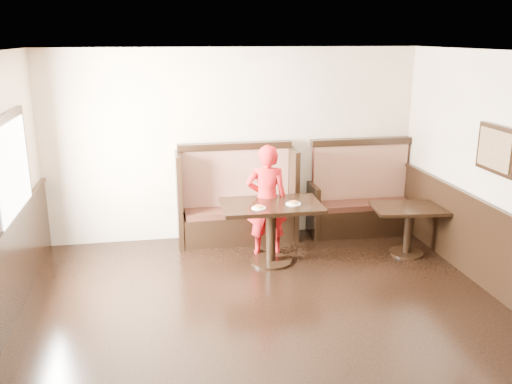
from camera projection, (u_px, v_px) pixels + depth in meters
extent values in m
plane|color=black|center=(289.00, 364.00, 5.06)|extent=(7.00, 7.00, 0.00)
plane|color=beige|center=(234.00, 145.00, 7.98)|extent=(5.50, 0.00, 5.50)
plane|color=white|center=(295.00, 56.00, 4.28)|extent=(7.00, 7.00, 0.00)
cube|color=black|center=(10.00, 168.00, 5.95)|extent=(0.05, 1.50, 1.20)
cube|color=white|center=(13.00, 168.00, 5.96)|extent=(0.01, 1.30, 1.00)
cube|color=black|center=(497.00, 149.00, 6.19)|extent=(0.04, 0.70, 0.55)
cube|color=olive|center=(495.00, 150.00, 6.19)|extent=(0.01, 0.60, 0.45)
cube|color=black|center=(238.00, 227.00, 8.05)|extent=(1.60, 0.50, 0.42)
cube|color=#3A1C12|center=(237.00, 211.00, 7.98)|extent=(1.54, 0.46, 0.09)
cube|color=#4A0E0F|center=(235.00, 179.00, 8.05)|extent=(1.60, 0.12, 0.92)
cube|color=black|center=(235.00, 146.00, 7.91)|extent=(1.68, 0.16, 0.10)
cube|color=black|center=(179.00, 198.00, 7.86)|extent=(0.07, 0.72, 1.36)
cube|color=black|center=(291.00, 192.00, 8.16)|extent=(0.07, 0.72, 1.36)
cube|color=black|center=(362.00, 220.00, 8.38)|extent=(1.50, 0.50, 0.42)
cube|color=#3A1C12|center=(363.00, 204.00, 8.31)|extent=(1.44, 0.46, 0.09)
cube|color=#4A0E0F|center=(359.00, 173.00, 8.39)|extent=(1.50, 0.12, 0.92)
cube|color=black|center=(361.00, 141.00, 8.25)|extent=(1.58, 0.16, 0.10)
cube|color=black|center=(311.00, 209.00, 8.29)|extent=(0.07, 0.72, 0.80)
cube|color=black|center=(408.00, 203.00, 8.56)|extent=(0.07, 0.72, 0.80)
cube|color=black|center=(271.00, 206.00, 7.11)|extent=(1.32, 0.84, 0.05)
cylinder|color=black|center=(271.00, 235.00, 7.23)|extent=(0.13, 0.13, 0.76)
cylinder|color=black|center=(271.00, 261.00, 7.33)|extent=(0.57, 0.57, 0.03)
cube|color=black|center=(410.00, 208.00, 7.44)|extent=(1.07, 0.77, 0.05)
cylinder|color=black|center=(408.00, 232.00, 7.53)|extent=(0.11, 0.11, 0.63)
cylinder|color=black|center=(406.00, 253.00, 7.62)|extent=(0.47, 0.47, 0.03)
imported|color=#B61316|center=(267.00, 200.00, 7.42)|extent=(0.62, 0.46, 1.56)
cylinder|color=white|center=(259.00, 208.00, 6.91)|extent=(0.19, 0.19, 0.01)
cylinder|color=tan|center=(259.00, 207.00, 6.91)|extent=(0.11, 0.11, 0.02)
cylinder|color=#EABA54|center=(259.00, 206.00, 6.90)|extent=(0.10, 0.10, 0.01)
cylinder|color=white|center=(293.00, 204.00, 7.08)|extent=(0.20, 0.20, 0.01)
cylinder|color=tan|center=(293.00, 203.00, 7.08)|extent=(0.12, 0.12, 0.02)
cylinder|color=#EABA54|center=(293.00, 202.00, 7.07)|extent=(0.11, 0.11, 0.01)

